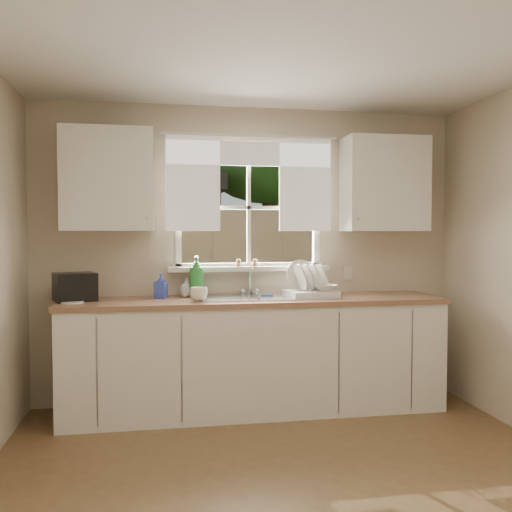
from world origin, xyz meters
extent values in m
cube|color=beige|center=(0.00, 2.00, 0.57)|extent=(3.60, 0.02, 1.15)
cube|color=beige|center=(0.00, 2.00, 2.33)|extent=(3.60, 0.02, 0.35)
cube|color=beige|center=(-1.20, 2.00, 1.65)|extent=(1.20, 0.02, 1.00)
cube|color=beige|center=(1.20, 2.00, 1.65)|extent=(1.20, 0.02, 1.00)
cube|color=silver|center=(0.00, 0.00, 2.50)|extent=(3.60, 4.00, 0.02)
cube|color=white|center=(0.00, 2.02, 1.15)|extent=(1.30, 0.06, 0.05)
cube|color=white|center=(0.00, 2.02, 2.15)|extent=(1.30, 0.06, 0.05)
cube|color=white|center=(-0.60, 2.02, 1.65)|extent=(0.05, 0.06, 1.05)
cube|color=white|center=(0.60, 2.02, 1.65)|extent=(0.05, 0.06, 1.05)
cube|color=white|center=(0.00, 2.02, 1.65)|extent=(0.03, 0.04, 1.00)
cube|color=white|center=(0.00, 2.02, 1.65)|extent=(1.20, 0.04, 0.03)
cube|color=white|center=(0.00, 1.96, 1.13)|extent=(1.38, 0.14, 0.04)
cylinder|color=white|center=(0.00, 1.94, 2.25)|extent=(1.50, 0.02, 0.02)
cube|color=silver|center=(-0.48, 1.95, 1.85)|extent=(0.45, 0.02, 0.80)
cube|color=silver|center=(0.48, 1.95, 1.85)|extent=(0.45, 0.02, 0.80)
cube|color=silver|center=(0.00, 1.95, 2.10)|extent=(1.40, 0.02, 0.20)
cube|color=white|center=(0.00, 1.68, 0.43)|extent=(3.00, 0.62, 0.87)
cube|color=#96684B|center=(0.00, 1.68, 0.89)|extent=(3.04, 0.65, 0.04)
cube|color=white|center=(-1.15, 1.82, 1.85)|extent=(0.70, 0.33, 0.80)
cube|color=white|center=(1.15, 1.82, 1.85)|extent=(0.70, 0.33, 0.80)
cube|color=beige|center=(0.88, 1.99, 1.08)|extent=(0.08, 0.01, 0.12)
cylinder|color=brown|center=(-0.10, 1.94, 1.18)|extent=(0.04, 0.04, 0.06)
cylinder|color=brown|center=(0.04, 1.94, 1.18)|extent=(0.04, 0.04, 0.06)
cube|color=#335421|center=(0.00, 7.00, -0.02)|extent=(20.00, 10.00, 0.02)
cube|color=#997854|center=(0.00, 5.00, 0.90)|extent=(8.00, 0.10, 1.80)
cube|color=maroon|center=(-1.20, 8.50, 1.10)|extent=(3.00, 3.00, 2.20)
cube|color=black|center=(-1.20, 8.50, 2.35)|extent=(3.20, 3.20, 0.30)
cylinder|color=#423021|center=(1.40, 8.00, 1.60)|extent=(0.36, 0.36, 3.20)
sphere|color=#214716|center=(1.40, 8.00, 4.00)|extent=(4.00, 4.00, 4.00)
sphere|color=#214716|center=(0.30, 9.50, 4.50)|extent=(3.20, 3.20, 3.20)
cube|color=#B7B7BC|center=(0.00, 1.71, 0.83)|extent=(0.84, 0.46, 0.18)
cube|color=#B7B7BC|center=(0.00, 1.71, 0.92)|extent=(0.88, 0.50, 0.01)
cube|color=#B7B7BC|center=(0.00, 1.71, 0.89)|extent=(0.02, 0.41, 0.14)
cylinder|color=silver|center=(0.00, 1.96, 1.02)|extent=(0.03, 0.03, 0.22)
cylinder|color=silver|center=(0.00, 1.88, 1.13)|extent=(0.02, 0.18, 0.02)
sphere|color=silver|center=(-0.06, 1.96, 0.94)|extent=(0.05, 0.05, 0.05)
sphere|color=silver|center=(0.06, 1.96, 0.94)|extent=(0.05, 0.05, 0.05)
cube|color=white|center=(0.46, 1.68, 0.94)|extent=(0.43, 0.35, 0.05)
cylinder|color=white|center=(0.41, 1.80, 1.08)|extent=(0.27, 0.11, 0.25)
cylinder|color=white|center=(0.37, 1.67, 1.07)|extent=(0.10, 0.23, 0.22)
cylinder|color=white|center=(0.43, 1.68, 1.07)|extent=(0.10, 0.23, 0.22)
cylinder|color=white|center=(0.49, 1.69, 1.07)|extent=(0.10, 0.23, 0.22)
cylinder|color=white|center=(0.55, 1.69, 1.07)|extent=(0.10, 0.23, 0.22)
imported|color=white|center=(0.57, 1.64, 0.99)|extent=(0.22, 0.22, 0.05)
imported|color=#2A8031|center=(-0.46, 1.84, 1.08)|extent=(0.15, 0.15, 0.34)
imported|color=blue|center=(-0.75, 1.81, 1.01)|extent=(0.12, 0.12, 0.20)
imported|color=#F1E7C7|center=(-0.54, 1.87, 0.99)|extent=(0.13, 0.13, 0.16)
cylinder|color=white|center=(-1.40, 1.61, 0.92)|extent=(0.16, 0.16, 0.01)
imported|color=white|center=(-0.46, 1.57, 0.96)|extent=(0.14, 0.14, 0.11)
cube|color=black|center=(-1.40, 1.74, 1.02)|extent=(0.37, 0.34, 0.22)
camera|label=1|loc=(-0.73, -2.58, 1.43)|focal=38.00mm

